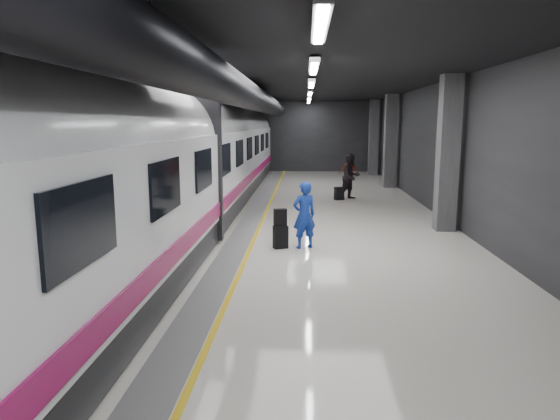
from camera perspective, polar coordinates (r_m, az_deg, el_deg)
name	(u,v)px	position (r m, az deg, el deg)	size (l,w,h in m)	color
ground	(288,244)	(13.12, 0.96, -3.92)	(40.00, 40.00, 0.00)	beige
platform_hall	(279,108)	(13.71, -0.08, 11.59)	(10.02, 40.02, 4.51)	black
train	(163,165)	(13.29, -13.20, 5.05)	(3.05, 38.00, 4.05)	black
traveler_main	(304,215)	(12.56, 2.78, -0.59)	(0.62, 0.41, 1.70)	blue
suitcase_main	(281,237)	(12.64, 0.06, -3.11)	(0.35, 0.22, 0.58)	black
shoulder_bag	(280,217)	(12.56, 0.02, -0.84)	(0.32, 0.17, 0.43)	black
traveler_far_a	(351,177)	(20.90, 8.11, 3.79)	(0.91, 0.71, 1.88)	black
traveler_far_b	(349,173)	(24.08, 7.87, 4.20)	(0.90, 0.38, 1.54)	maroon
suitcase_far	(339,193)	(20.72, 6.77, 1.90)	(0.37, 0.24, 0.54)	black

